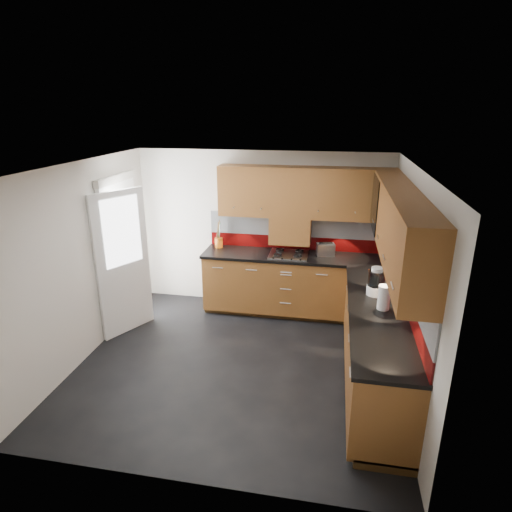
% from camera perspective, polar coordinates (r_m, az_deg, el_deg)
% --- Properties ---
extents(room, '(4.00, 3.80, 2.64)m').
position_cam_1_polar(room, '(4.78, -2.81, 1.06)').
color(room, black).
extents(base_cabinets, '(2.70, 3.20, 0.95)m').
position_cam_1_polar(base_cabinets, '(5.73, 9.56, -7.46)').
color(base_cabinets, brown).
rests_on(base_cabinets, room).
extents(countertop, '(2.72, 3.22, 0.04)m').
position_cam_1_polar(countertop, '(5.52, 9.70, -3.04)').
color(countertop, black).
rests_on(countertop, base_cabinets).
extents(backsplash, '(2.70, 3.20, 0.54)m').
position_cam_1_polar(backsplash, '(5.64, 12.17, 0.40)').
color(backsplash, maroon).
rests_on(backsplash, countertop).
extents(upper_cabinets, '(2.50, 3.20, 0.72)m').
position_cam_1_polar(upper_cabinets, '(5.32, 12.17, 6.34)').
color(upper_cabinets, brown).
rests_on(upper_cabinets, room).
extents(extractor_hood, '(0.60, 0.33, 0.40)m').
position_cam_1_polar(extractor_hood, '(6.32, 4.60, 3.50)').
color(extractor_hood, brown).
rests_on(extractor_hood, room).
extents(glass_cabinet, '(0.32, 0.80, 0.66)m').
position_cam_1_polar(glass_cabinet, '(5.63, 17.05, 6.90)').
color(glass_cabinet, black).
rests_on(glass_cabinet, room).
extents(back_door, '(0.42, 1.19, 2.04)m').
position_cam_1_polar(back_door, '(6.21, -17.32, -0.01)').
color(back_door, white).
rests_on(back_door, room).
extents(gas_hob, '(0.56, 0.49, 0.04)m').
position_cam_1_polar(gas_hob, '(6.26, 4.36, 0.23)').
color(gas_hob, silver).
rests_on(gas_hob, countertop).
extents(utensil_pot, '(0.12, 0.12, 0.43)m').
position_cam_1_polar(utensil_pot, '(6.60, -4.99, 1.97)').
color(utensil_pot, '#CD6213').
rests_on(utensil_pot, countertop).
extents(toaster, '(0.28, 0.21, 0.19)m').
position_cam_1_polar(toaster, '(6.30, 9.25, 0.87)').
color(toaster, silver).
rests_on(toaster, countertop).
extents(food_processor, '(0.20, 0.20, 0.33)m').
position_cam_1_polar(food_processor, '(5.09, 15.71, -3.41)').
color(food_processor, white).
rests_on(food_processor, countertop).
extents(paper_towel, '(0.16, 0.16, 0.27)m').
position_cam_1_polar(paper_towel, '(4.76, 16.69, -5.33)').
color(paper_towel, white).
rests_on(paper_towel, countertop).
extents(orange_cloth, '(0.17, 0.15, 0.02)m').
position_cam_1_polar(orange_cloth, '(5.82, 15.65, -2.01)').
color(orange_cloth, '#D84F18').
rests_on(orange_cloth, countertop).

